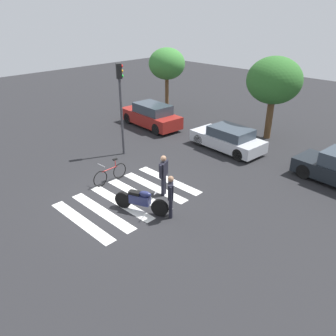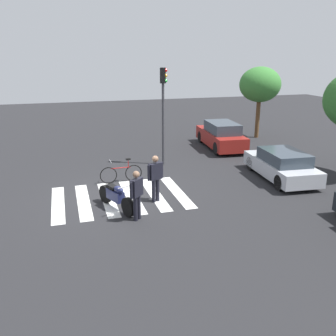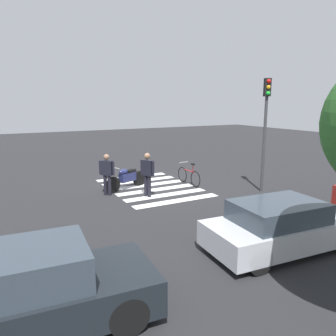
# 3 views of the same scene
# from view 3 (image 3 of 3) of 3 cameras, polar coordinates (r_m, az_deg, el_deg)

# --- Properties ---
(ground_plane) EXTENTS (60.00, 60.00, 0.00)m
(ground_plane) POSITION_cam_3_polar(r_m,az_deg,el_deg) (14.25, -2.91, -3.41)
(ground_plane) COLOR #232326
(police_motorcycle) EXTENTS (2.07, 1.04, 1.05)m
(police_motorcycle) POSITION_cam_3_polar(r_m,az_deg,el_deg) (14.01, -7.25, -1.80)
(police_motorcycle) COLOR black
(police_motorcycle) RESTS_ON ground_plane
(leaning_bicycle) EXTENTS (0.46, 1.78, 1.02)m
(leaning_bicycle) POSITION_cam_3_polar(r_m,az_deg,el_deg) (14.66, 3.68, -1.42)
(leaning_bicycle) COLOR black
(leaning_bicycle) RESTS_ON ground_plane
(officer_on_foot) EXTENTS (0.38, 0.64, 1.74)m
(officer_on_foot) POSITION_cam_3_polar(r_m,az_deg,el_deg) (12.66, -3.64, -0.67)
(officer_on_foot) COLOR black
(officer_on_foot) RESTS_ON ground_plane
(officer_by_motorcycle) EXTENTS (0.49, 0.51, 1.66)m
(officer_by_motorcycle) POSITION_cam_3_polar(r_m,az_deg,el_deg) (13.08, -10.69, -0.69)
(officer_by_motorcycle) COLOR black
(officer_by_motorcycle) RESTS_ON ground_plane
(crosswalk_stripes) EXTENTS (3.56, 4.95, 0.01)m
(crosswalk_stripes) POSITION_cam_3_polar(r_m,az_deg,el_deg) (14.25, -2.91, -3.39)
(crosswalk_stripes) COLOR silver
(crosswalk_stripes) RESTS_ON ground_plane
(car_silver_sedan) EXTENTS (4.13, 2.00, 1.26)m
(car_silver_sedan) POSITION_cam_3_polar(r_m,az_deg,el_deg) (8.74, 19.36, -9.65)
(car_silver_sedan) COLOR black
(car_silver_sedan) RESTS_ON ground_plane
(car_black_suv) EXTENTS (4.13, 1.98, 1.42)m
(car_black_suv) POSITION_cam_3_polar(r_m,az_deg,el_deg) (5.98, -23.32, -19.53)
(car_black_suv) COLOR black
(car_black_suv) RESTS_ON ground_plane
(traffic_light_pole) EXTENTS (0.32, 0.36, 4.59)m
(traffic_light_pole) POSITION_cam_3_polar(r_m,az_deg,el_deg) (13.71, 16.79, 8.47)
(traffic_light_pole) COLOR #38383D
(traffic_light_pole) RESTS_ON ground_plane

